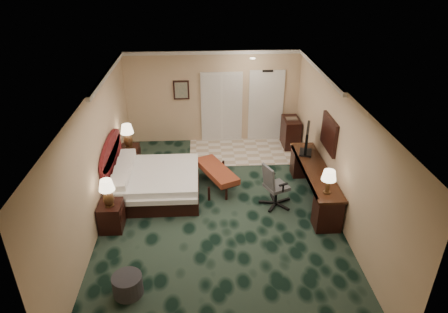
{
  "coord_description": "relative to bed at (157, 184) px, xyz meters",
  "views": [
    {
      "loc": [
        -0.32,
        -7.26,
        5.17
      ],
      "look_at": [
        0.14,
        0.6,
        1.06
      ],
      "focal_mm": 32.0,
      "sensor_mm": 36.0,
      "label": 1
    }
  ],
  "objects": [
    {
      "name": "crown_molding",
      "position": [
        1.43,
        -0.76,
        2.34
      ],
      "size": [
        5.0,
        7.5,
        0.1
      ],
      "primitive_type": null,
      "color": "silver",
      "rests_on": "wall_back"
    },
    {
      "name": "desk",
      "position": [
        3.61,
        -0.34,
        0.08
      ],
      "size": [
        0.58,
        2.71,
        0.78
      ],
      "primitive_type": "cube",
      "color": "black",
      "rests_on": "ground"
    },
    {
      "name": "nightstand_near",
      "position": [
        -0.82,
        -1.21,
        -0.02
      ],
      "size": [
        0.47,
        0.54,
        0.59
      ],
      "primitive_type": "cube",
      "color": "black",
      "rests_on": "ground"
    },
    {
      "name": "wall_left",
      "position": [
        -1.07,
        -0.76,
        1.04
      ],
      "size": [
        0.0,
        7.5,
        2.7
      ],
      "primitive_type": "cube",
      "color": "tan",
      "rests_on": "ground"
    },
    {
      "name": "headboard",
      "position": [
        -1.01,
        0.24,
        0.39
      ],
      "size": [
        0.12,
        2.0,
        1.4
      ],
      "primitive_type": null,
      "color": "#4F1A15",
      "rests_on": "ground"
    },
    {
      "name": "closet_doors",
      "position": [
        1.68,
        2.95,
        0.74
      ],
      "size": [
        1.2,
        0.06,
        2.1
      ],
      "primitive_type": "cube",
      "color": "#BEB4A6",
      "rests_on": "ground"
    },
    {
      "name": "bed_bench",
      "position": [
        1.41,
        0.33,
        -0.06
      ],
      "size": [
        1.06,
        1.52,
        0.49
      ],
      "primitive_type": "cube",
      "rotation": [
        0.0,
        0.0,
        0.43
      ],
      "color": "maroon",
      "rests_on": "ground"
    },
    {
      "name": "wall_back",
      "position": [
        1.43,
        2.99,
        1.04
      ],
      "size": [
        5.0,
        0.0,
        2.7
      ],
      "primitive_type": "cube",
      "color": "tan",
      "rests_on": "ground"
    },
    {
      "name": "wall_art",
      "position": [
        0.53,
        2.95,
        1.29
      ],
      "size": [
        0.45,
        0.06,
        0.55
      ],
      "primitive_type": "cube",
      "color": "#576F60",
      "rests_on": "wall_back"
    },
    {
      "name": "ceiling",
      "position": [
        1.43,
        -0.76,
        2.39
      ],
      "size": [
        5.0,
        7.5,
        0.0
      ],
      "primitive_type": "cube",
      "color": "silver",
      "rests_on": "wall_back"
    },
    {
      "name": "tile_patch",
      "position": [
        2.33,
        2.14,
        -0.3
      ],
      "size": [
        3.2,
        1.7,
        0.01
      ],
      "primitive_type": "cube",
      "color": "tan",
      "rests_on": "ground"
    },
    {
      "name": "wall_right",
      "position": [
        3.93,
        -0.76,
        1.04
      ],
      "size": [
        0.0,
        7.5,
        2.7
      ],
      "primitive_type": "cube",
      "color": "tan",
      "rests_on": "ground"
    },
    {
      "name": "wall_front",
      "position": [
        1.43,
        -4.51,
        1.04
      ],
      "size": [
        5.0,
        0.0,
        2.7
      ],
      "primitive_type": "cube",
      "color": "tan",
      "rests_on": "ground"
    },
    {
      "name": "desk_chair",
      "position": [
        2.71,
        -0.56,
        0.21
      ],
      "size": [
        0.78,
        0.77,
        1.05
      ],
      "primitive_type": null,
      "rotation": [
        0.0,
        0.0,
        0.41
      ],
      "color": "#505055",
      "rests_on": "ground"
    },
    {
      "name": "minibar",
      "position": [
        3.65,
        2.44,
        0.11
      ],
      "size": [
        0.45,
        0.8,
        0.85
      ],
      "primitive_type": "cube",
      "color": "black",
      "rests_on": "ground"
    },
    {
      "name": "ottoman",
      "position": [
        -0.22,
        -3.02,
        -0.13
      ],
      "size": [
        0.59,
        0.59,
        0.36
      ],
      "primitive_type": "cylinder",
      "rotation": [
        0.0,
        0.0,
        -0.19
      ],
      "color": "#2A2A30",
      "rests_on": "ground"
    },
    {
      "name": "wall_mirror",
      "position": [
        3.89,
        -0.16,
        1.24
      ],
      "size": [
        0.05,
        0.95,
        0.75
      ],
      "primitive_type": "cube",
      "color": "white",
      "rests_on": "wall_right"
    },
    {
      "name": "nightstand_far",
      "position": [
        -0.82,
        1.43,
        -0.02
      ],
      "size": [
        0.47,
        0.54,
        0.58
      ],
      "primitive_type": "cube",
      "color": "black",
      "rests_on": "ground"
    },
    {
      "name": "bed",
      "position": [
        0.0,
        0.0,
        0.0
      ],
      "size": [
        1.95,
        1.81,
        0.62
      ],
      "primitive_type": "cube",
      "color": "white",
      "rests_on": "ground"
    },
    {
      "name": "lamp_far",
      "position": [
        -0.83,
        1.44,
        0.59
      ],
      "size": [
        0.41,
        0.41,
        0.63
      ],
      "primitive_type": null,
      "rotation": [
        0.0,
        0.0,
        0.28
      ],
      "color": "black",
      "rests_on": "nightstand_far"
    },
    {
      "name": "entry_door",
      "position": [
        2.98,
        2.96,
        0.74
      ],
      "size": [
        1.02,
        0.06,
        2.18
      ],
      "primitive_type": "cube",
      "color": "silver",
      "rests_on": "ground"
    },
    {
      "name": "floor",
      "position": [
        1.43,
        -0.76,
        -0.31
      ],
      "size": [
        5.0,
        7.5,
        0.0
      ],
      "primitive_type": "cube",
      "color": "black",
      "rests_on": "ground"
    },
    {
      "name": "lamp_near",
      "position": [
        -0.81,
        -1.25,
        0.57
      ],
      "size": [
        0.32,
        0.32,
        0.59
      ],
      "primitive_type": null,
      "rotation": [
        0.0,
        0.0,
        -0.02
      ],
      "color": "black",
      "rests_on": "nightstand_near"
    },
    {
      "name": "desk_lamp",
      "position": [
        3.58,
        -1.34,
        0.73
      ],
      "size": [
        0.37,
        0.37,
        0.52
      ],
      "primitive_type": null,
      "rotation": [
        0.0,
        0.0,
        0.3
      ],
      "color": "black",
      "rests_on": "desk"
    },
    {
      "name": "tv",
      "position": [
        3.57,
        0.42,
        0.81
      ],
      "size": [
        0.32,
        0.86,
        0.68
      ],
      "primitive_type": "cube",
      "rotation": [
        0.0,
        0.0,
        -0.29
      ],
      "color": "black",
      "rests_on": "desk"
    }
  ]
}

